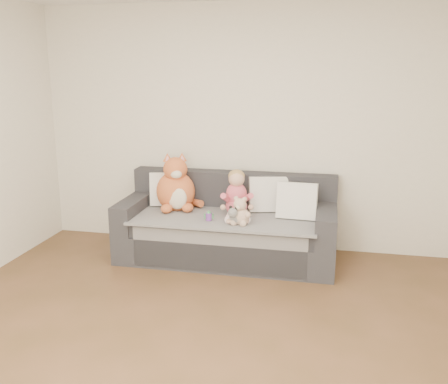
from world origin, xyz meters
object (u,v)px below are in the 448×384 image
teddy_bear (240,213)px  sippy_cup (209,215)px  toddler (237,197)px  plush_cat (176,188)px  sofa (228,229)px

teddy_bear → sippy_cup: size_ratio=2.72×
teddy_bear → sippy_cup: teddy_bear is taller
toddler → plush_cat: size_ratio=0.77×
sofa → sippy_cup: (-0.13, -0.28, 0.22)m
sofa → toddler: size_ratio=4.52×
toddler → sippy_cup: bearing=-147.1°
sofa → teddy_bear: (0.19, -0.33, 0.28)m
sofa → sippy_cup: size_ratio=21.28×
teddy_bear → sippy_cup: (-0.32, 0.05, -0.06)m
toddler → sippy_cup: (-0.23, -0.24, -0.14)m
sofa → plush_cat: 0.70m
sofa → toddler: (0.10, -0.04, 0.36)m
sofa → plush_cat: size_ratio=3.48×
teddy_bear → plush_cat: bearing=161.8°
teddy_bear → sofa: bearing=128.1°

